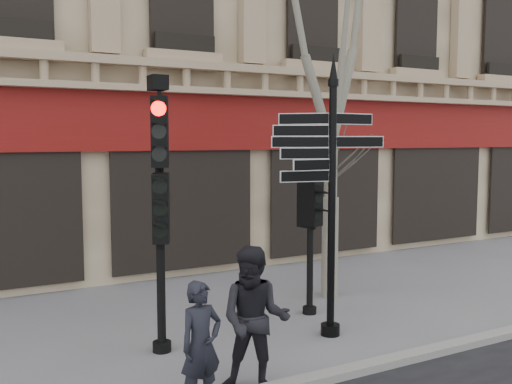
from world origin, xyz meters
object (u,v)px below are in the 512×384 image
Objects in this scene: traffic_signal_main at (159,180)px; fingerpost at (332,148)px; pedestrian_a at (201,345)px; plane_tree at (333,19)px; traffic_signal_secondary at (310,214)px; pedestrian_b at (255,320)px.

fingerpost is at bearing 10.19° from traffic_signal_main.
traffic_signal_main reaches higher than pedestrian_a.
traffic_signal_main is at bearing -162.75° from plane_tree.
traffic_signal_secondary is at bearing -142.87° from plane_tree.
traffic_signal_main reaches higher than pedestrian_b.
fingerpost reaches higher than pedestrian_a.
fingerpost is 3.24m from pedestrian_b.
plane_tree is 4.20× the size of pedestrian_b.
traffic_signal_secondary is 0.34× the size of plane_tree.
traffic_signal_main is 2.59m from pedestrian_b.
plane_tree is 6.53m from pedestrian_b.
pedestrian_b is at bearing -49.63° from traffic_signal_main.
fingerpost is 2.95× the size of pedestrian_a.
traffic_signal_main is 3.15m from traffic_signal_secondary.
traffic_signal_secondary is (3.02, 0.50, -0.76)m from traffic_signal_main.
plane_tree is (1.32, 1.86, 2.48)m from fingerpost.
traffic_signal_secondary is 1.42× the size of pedestrian_b.
pedestrian_a is 0.82× the size of pedestrian_b.
fingerpost is 2.42× the size of pedestrian_b.
traffic_signal_main is at bearing -172.45° from fingerpost.
traffic_signal_secondary is 1.72× the size of pedestrian_a.
plane_tree is 7.12m from pedestrian_a.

